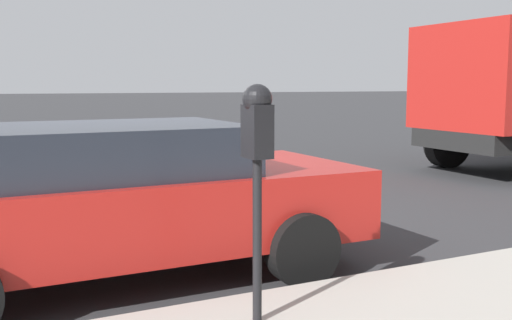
# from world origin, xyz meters

# --- Properties ---
(ground_plane) EXTENTS (220.00, 220.00, 0.00)m
(ground_plane) POSITION_xyz_m (0.00, 0.00, 0.00)
(ground_plane) COLOR #333335
(parking_meter) EXTENTS (0.21, 0.19, 1.55)m
(parking_meter) POSITION_xyz_m (-2.72, -0.34, 1.35)
(parking_meter) COLOR black
(parking_meter) RESTS_ON sidewalk
(car_red) EXTENTS (2.06, 4.32, 1.37)m
(car_red) POSITION_xyz_m (-0.92, 0.17, 0.74)
(car_red) COLOR #B21E19
(car_red) RESTS_ON ground_plane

